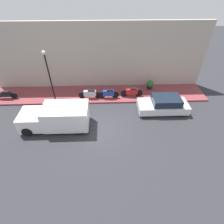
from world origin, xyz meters
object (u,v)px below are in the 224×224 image
object	(u,v)px
potted_plant	(150,84)
streetlamp	(48,71)
parked_car	(164,105)
motorcycle_red	(132,92)
motorcycle_blue	(109,93)
motorcycle_black	(5,95)
delivery_van	(56,117)
scooter_silver	(90,94)

from	to	relation	value
potted_plant	streetlamp	bearing A→B (deg)	101.27
parked_car	motorcycle_red	distance (m)	3.14
motorcycle_blue	motorcycle_black	size ratio (longest dim) A/B	0.91
delivery_van	parked_car	bearing A→B (deg)	-79.22
parked_car	motorcycle_red	size ratio (longest dim) A/B	2.03
parked_car	motorcycle_black	size ratio (longest dim) A/B	1.94
scooter_silver	potted_plant	xyz separation A→B (m)	(1.39, -5.68, 0.02)
parked_car	streetlamp	xyz separation A→B (m)	(1.57, 9.22, 2.35)
parked_car	delivery_van	bearing A→B (deg)	100.78
delivery_van	potted_plant	xyz separation A→B (m)	(4.91, -7.90, -0.30)
parked_car	streetlamp	world-z (taller)	streetlamp
potted_plant	motorcycle_blue	bearing A→B (deg)	109.71
delivery_van	motorcycle_blue	size ratio (longest dim) A/B	2.58
parked_car	motorcycle_black	world-z (taller)	parked_car
parked_car	streetlamp	distance (m)	9.65
motorcycle_black	streetlamp	distance (m)	5.17
parked_car	motorcycle_black	bearing A→B (deg)	81.32
motorcycle_red	motorcycle_black	bearing A→B (deg)	89.89
potted_plant	motorcycle_black	bearing A→B (deg)	95.24
scooter_silver	motorcycle_black	bearing A→B (deg)	88.69
parked_car	scooter_silver	size ratio (longest dim) A/B	1.96
motorcycle_red	potted_plant	bearing A→B (deg)	-56.74
motorcycle_blue	motorcycle_red	bearing A→B (deg)	-84.64
parked_car	potted_plant	bearing A→B (deg)	7.97
delivery_van	streetlamp	size ratio (longest dim) A/B	1.09
delivery_van	motorcycle_red	bearing A→B (deg)	-58.58
delivery_van	motorcycle_red	xyz separation A→B (m)	(3.67, -6.01, -0.32)
parked_car	scooter_silver	xyz separation A→B (m)	(1.93, 6.15, -0.03)
motorcycle_black	motorcycle_blue	bearing A→B (deg)	-91.37
parked_car	motorcycle_red	world-z (taller)	parked_car
scooter_silver	streetlamp	bearing A→B (deg)	96.53
delivery_van	motorcycle_black	size ratio (longest dim) A/B	2.36
motorcycle_blue	motorcycle_black	distance (m)	9.27
motorcycle_blue	scooter_silver	size ratio (longest dim) A/B	0.92
delivery_van	potted_plant	distance (m)	9.31
delivery_van	motorcycle_red	world-z (taller)	delivery_van
motorcycle_red	streetlamp	bearing A→B (deg)	94.20
delivery_van	scooter_silver	distance (m)	4.17
scooter_silver	potted_plant	distance (m)	5.85
parked_car	potted_plant	distance (m)	3.35
motorcycle_blue	motorcycle_red	size ratio (longest dim) A/B	0.95
motorcycle_black	parked_car	bearing A→B (deg)	-98.68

